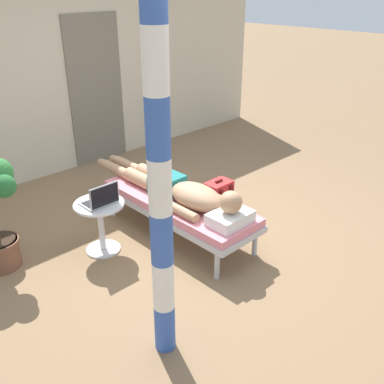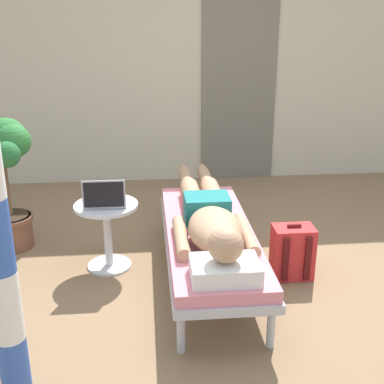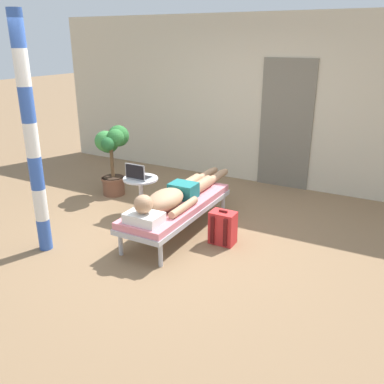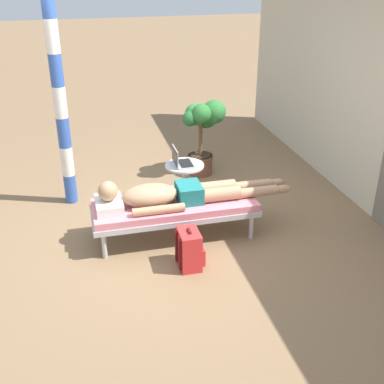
{
  "view_description": "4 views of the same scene",
  "coord_description": "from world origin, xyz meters",
  "px_view_note": "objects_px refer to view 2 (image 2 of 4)",
  "views": [
    {
      "loc": [
        -2.72,
        -2.88,
        2.43
      ],
      "look_at": [
        0.01,
        -0.04,
        0.51
      ],
      "focal_mm": 41.09,
      "sensor_mm": 36.0,
      "label": 1
    },
    {
      "loc": [
        -0.49,
        -3.19,
        1.91
      ],
      "look_at": [
        -0.17,
        0.24,
        0.65
      ],
      "focal_mm": 47.4,
      "sensor_mm": 36.0,
      "label": 2
    },
    {
      "loc": [
        2.39,
        -4.0,
        2.31
      ],
      "look_at": [
        0.15,
        0.11,
        0.58
      ],
      "focal_mm": 38.8,
      "sensor_mm": 36.0,
      "label": 3
    },
    {
      "loc": [
        4.61,
        -0.88,
        2.89
      ],
      "look_at": [
        0.13,
        0.24,
        0.61
      ],
      "focal_mm": 46.03,
      "sensor_mm": 36.0,
      "label": 4
    }
  ],
  "objects_px": {
    "person_reclining": "(210,218)",
    "side_table": "(107,225)",
    "backpack": "(292,252)",
    "lounge_chair": "(209,238)",
    "potted_plant": "(2,167)",
    "laptop": "(105,199)"
  },
  "relations": [
    {
      "from": "lounge_chair",
      "to": "laptop",
      "type": "distance_m",
      "value": 0.82
    },
    {
      "from": "laptop",
      "to": "potted_plant",
      "type": "bearing_deg",
      "value": 148.7
    },
    {
      "from": "lounge_chair",
      "to": "person_reclining",
      "type": "distance_m",
      "value": 0.17
    },
    {
      "from": "person_reclining",
      "to": "backpack",
      "type": "relative_size",
      "value": 5.12
    },
    {
      "from": "person_reclining",
      "to": "side_table",
      "type": "relative_size",
      "value": 4.15
    },
    {
      "from": "lounge_chair",
      "to": "side_table",
      "type": "xyz_separation_m",
      "value": [
        -0.75,
        0.29,
        0.01
      ]
    },
    {
      "from": "lounge_chair",
      "to": "potted_plant",
      "type": "distance_m",
      "value": 1.81
    },
    {
      "from": "laptop",
      "to": "backpack",
      "type": "xyz_separation_m",
      "value": [
        1.37,
        -0.22,
        -0.39
      ]
    },
    {
      "from": "person_reclining",
      "to": "backpack",
      "type": "distance_m",
      "value": 0.7
    },
    {
      "from": "side_table",
      "to": "potted_plant",
      "type": "distance_m",
      "value": 1.03
    },
    {
      "from": "lounge_chair",
      "to": "backpack",
      "type": "distance_m",
      "value": 0.64
    },
    {
      "from": "laptop",
      "to": "person_reclining",
      "type": "bearing_deg",
      "value": -19.62
    },
    {
      "from": "person_reclining",
      "to": "side_table",
      "type": "xyz_separation_m",
      "value": [
        -0.75,
        0.32,
        -0.16
      ]
    },
    {
      "from": "side_table",
      "to": "lounge_chair",
      "type": "bearing_deg",
      "value": -21.24
    },
    {
      "from": "lounge_chair",
      "to": "person_reclining",
      "type": "relative_size",
      "value": 0.83
    },
    {
      "from": "person_reclining",
      "to": "laptop",
      "type": "height_order",
      "value": "laptop"
    },
    {
      "from": "lounge_chair",
      "to": "potted_plant",
      "type": "xyz_separation_m",
      "value": [
        -1.6,
        0.76,
        0.35
      ]
    },
    {
      "from": "person_reclining",
      "to": "lounge_chair",
      "type": "bearing_deg",
      "value": 90.0
    },
    {
      "from": "laptop",
      "to": "potted_plant",
      "type": "xyz_separation_m",
      "value": [
        -0.86,
        0.52,
        0.12
      ]
    },
    {
      "from": "lounge_chair",
      "to": "laptop",
      "type": "height_order",
      "value": "laptop"
    },
    {
      "from": "lounge_chair",
      "to": "side_table",
      "type": "relative_size",
      "value": 3.46
    },
    {
      "from": "side_table",
      "to": "backpack",
      "type": "bearing_deg",
      "value": -11.38
    }
  ]
}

